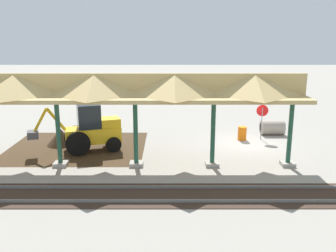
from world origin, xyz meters
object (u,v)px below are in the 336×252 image
Objects in this scene: stop_sign at (262,115)px; backhoe at (90,130)px; concrete_pipe at (272,127)px; traffic_barrel at (242,133)px.

backhoe reaches higher than stop_sign.
backhoe is at bearing 12.60° from stop_sign.
stop_sign is 11.03m from backhoe.
concrete_pipe is (-1.07, -1.23, -1.18)m from stop_sign.
backhoe reaches higher than traffic_barrel.
backhoe is 5.92× the size of traffic_barrel.
backhoe is (10.75, 2.40, -0.42)m from stop_sign.
backhoe is 9.78m from traffic_barrel.
concrete_pipe is 2.71m from traffic_barrel.
backhoe is 12.39m from concrete_pipe.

